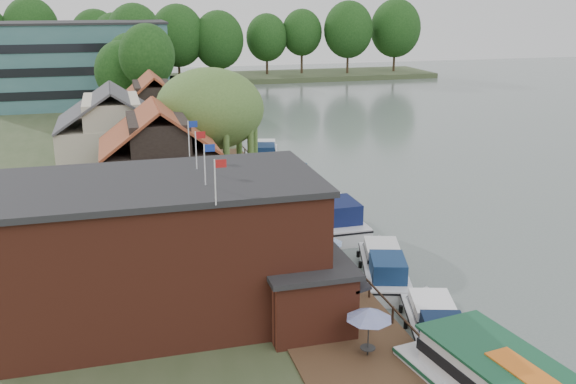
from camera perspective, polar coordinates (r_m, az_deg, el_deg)
ground at (r=39.65m, az=13.23°, el=-8.37°), size 260.00×260.00×0.00m
quay_deck at (r=45.16m, az=-1.77°, el=-3.28°), size 6.00×50.00×0.10m
quay_rail at (r=46.13m, az=1.33°, el=-2.24°), size 0.20×49.00×1.00m
pub at (r=32.73m, az=-7.49°, el=-4.71°), size 20.00×11.00×7.30m
hotel_block at (r=101.73m, az=-17.98°, el=10.77°), size 25.40×12.40×12.30m
cottage_a at (r=46.71m, az=-11.38°, el=2.47°), size 8.60×7.60×8.50m
cottage_b at (r=56.37m, az=-15.23°, el=4.67°), size 9.60×8.60×8.50m
cottage_c at (r=65.33m, az=-11.82°, el=6.53°), size 7.60×7.60×8.50m
willow at (r=51.81m, az=-6.90°, el=5.19°), size 8.60×8.60×10.43m
umbrella_0 at (r=29.62m, az=7.16°, el=-12.21°), size 2.12×2.12×2.38m
umbrella_1 at (r=32.89m, az=4.41°, el=-9.00°), size 2.35×2.35×2.38m
umbrella_2 at (r=34.73m, az=3.36°, el=-7.52°), size 2.46×2.46×2.38m
umbrella_3 at (r=37.71m, az=3.18°, el=-5.48°), size 2.27×2.27×2.38m
umbrella_4 at (r=40.36m, az=0.95°, el=-3.91°), size 2.31×2.31×2.38m
umbrella_5 at (r=43.60m, az=-0.60°, el=-2.29°), size 2.46×2.46×2.38m
cruiser_0 at (r=33.22m, az=13.12°, el=-11.52°), size 5.35×9.42×2.14m
cruiser_1 at (r=39.76m, az=8.56°, el=-6.32°), size 5.43×9.47×2.15m
cruiser_2 at (r=48.40m, az=3.71°, el=-1.56°), size 3.60×10.81×2.65m
cruiser_3 at (r=59.98m, az=-0.84°, el=2.01°), size 5.49×10.40×2.41m
cruiser_4 at (r=67.60m, az=-2.03°, el=3.62°), size 5.08×9.62×2.20m
bank_tree_0 at (r=75.72m, az=-12.28°, el=9.59°), size 6.26×6.26×12.93m
bank_tree_1 at (r=80.64m, az=-14.45°, el=9.12°), size 6.42×6.42×10.84m
bank_tree_2 at (r=90.86m, az=-13.81°, el=10.09°), size 6.03×6.03×11.15m
bank_tree_3 at (r=110.56m, az=-13.42°, el=12.22°), size 8.98×8.98×14.84m
bank_tree_4 at (r=115.57m, az=-14.97°, el=11.91°), size 8.61×8.61×13.29m
bank_tree_5 at (r=127.02m, az=-14.40°, el=12.41°), size 6.95×6.95×13.51m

